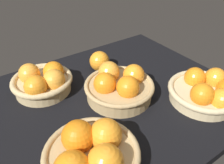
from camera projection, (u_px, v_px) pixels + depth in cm
name	position (u px, v px, depth cm)	size (l,w,h in cm)	color
market_tray	(117.00, 98.00, 82.25)	(84.00, 72.00, 3.00)	black
basket_far_right	(91.00, 154.00, 54.91)	(23.89, 23.89, 11.21)	tan
basket_far_left	(206.00, 91.00, 76.43)	(23.64, 23.64, 10.05)	#D3BC8C
basket_near_right	(43.00, 81.00, 80.77)	(21.56, 21.56, 10.02)	tan
basket_center	(119.00, 86.00, 78.25)	(23.88, 23.88, 10.78)	tan
loose_orange_front_gap	(99.00, 61.00, 92.82)	(8.09, 8.09, 8.09)	orange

